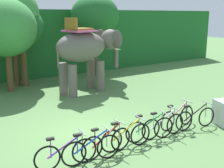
{
  "coord_description": "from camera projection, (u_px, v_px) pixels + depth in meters",
  "views": [
    {
      "loc": [
        -4.5,
        -7.98,
        3.91
      ],
      "look_at": [
        1.66,
        1.0,
        1.3
      ],
      "focal_mm": 46.48,
      "sensor_mm": 36.0,
      "label": 1
    }
  ],
  "objects": [
    {
      "name": "bike_white",
      "position": [
        163.0,
        126.0,
        9.44
      ],
      "size": [
        1.71,
        0.52,
        0.92
      ],
      "color": "black",
      "rests_on": "ground"
    },
    {
      "name": "bike_purple",
      "position": [
        66.0,
        154.0,
        7.55
      ],
      "size": [
        1.7,
        0.52,
        0.92
      ],
      "color": "black",
      "rests_on": "ground"
    },
    {
      "name": "bike_yellow",
      "position": [
        126.0,
        137.0,
        8.59
      ],
      "size": [
        1.71,
        0.52,
        0.92
      ],
      "color": "black",
      "rests_on": "ground"
    },
    {
      "name": "bike_pink",
      "position": [
        177.0,
        117.0,
        10.21
      ],
      "size": [
        1.71,
        0.52,
        0.92
      ],
      "color": "black",
      "rests_on": "ground"
    },
    {
      "name": "bike_green",
      "position": [
        150.0,
        129.0,
        9.16
      ],
      "size": [
        1.68,
        0.56,
        0.92
      ],
      "color": "black",
      "rests_on": "ground"
    },
    {
      "name": "bike_black",
      "position": [
        195.0,
        118.0,
        10.13
      ],
      "size": [
        1.7,
        0.52,
        0.92
      ],
      "color": "black",
      "rests_on": "ground"
    },
    {
      "name": "tree_center_left",
      "position": [
        6.0,
        28.0,
        14.4
      ],
      "size": [
        3.05,
        3.05,
        4.74
      ],
      "color": "brown",
      "rests_on": "ground"
    },
    {
      "name": "ground_plane",
      "position": [
        88.0,
        133.0,
        9.79
      ],
      "size": [
        80.0,
        80.0,
        0.0
      ],
      "primitive_type": "plane",
      "color": "#567F47"
    },
    {
      "name": "bike_red",
      "position": [
        107.0,
        143.0,
        8.19
      ],
      "size": [
        1.71,
        0.52,
        0.92
      ],
      "color": "black",
      "rests_on": "ground"
    },
    {
      "name": "tree_right",
      "position": [
        20.0,
        15.0,
        15.47
      ],
      "size": [
        2.02,
        2.02,
        5.19
      ],
      "color": "brown",
      "rests_on": "ground"
    },
    {
      "name": "tree_center_right",
      "position": [
        13.0,
        27.0,
        15.69
      ],
      "size": [
        3.26,
        3.26,
        4.56
      ],
      "color": "brown",
      "rests_on": "ground"
    },
    {
      "name": "bike_blue",
      "position": [
        91.0,
        149.0,
        7.79
      ],
      "size": [
        1.7,
        0.52,
        0.92
      ],
      "color": "black",
      "rests_on": "ground"
    },
    {
      "name": "tree_left",
      "position": [
        95.0,
        16.0,
        18.07
      ],
      "size": [
        3.01,
        3.01,
        5.13
      ],
      "color": "brown",
      "rests_on": "ground"
    },
    {
      "name": "elephant",
      "position": [
        87.0,
        49.0,
        14.72
      ],
      "size": [
        4.24,
        2.3,
        3.78
      ],
      "color": "#665E56",
      "rests_on": "ground"
    }
  ]
}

